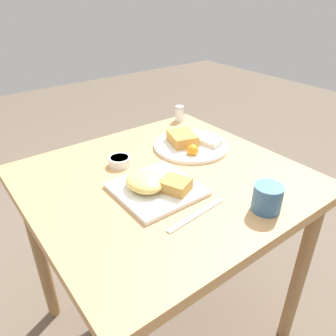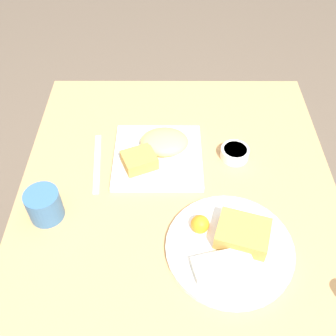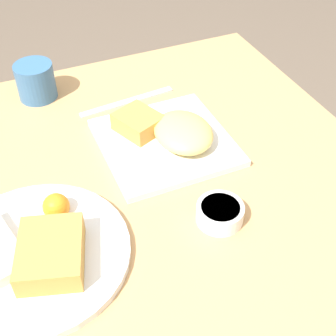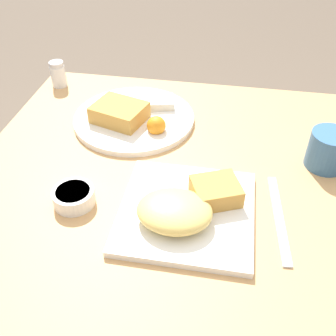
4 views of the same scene
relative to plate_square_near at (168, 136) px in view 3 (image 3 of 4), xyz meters
name	(u,v)px [view 3 (image 3 of 4)]	position (x,y,z in m)	size (l,w,h in m)	color
dining_table	(143,210)	(-0.05, 0.08, -0.12)	(0.82, 0.87, 0.77)	tan
plate_square_near	(168,136)	(0.00, 0.00, 0.00)	(0.24, 0.24, 0.06)	white
plate_oval_far	(37,251)	(-0.17, 0.29, -0.01)	(0.29, 0.29, 0.05)	white
sauce_ramekin	(220,213)	(-0.21, 0.00, 0.00)	(0.08, 0.08, 0.03)	white
butter_knife	(127,102)	(0.17, 0.03, -0.02)	(0.04, 0.22, 0.00)	silver
coffee_mug	(36,81)	(0.27, 0.20, 0.02)	(0.08, 0.08, 0.08)	#386693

